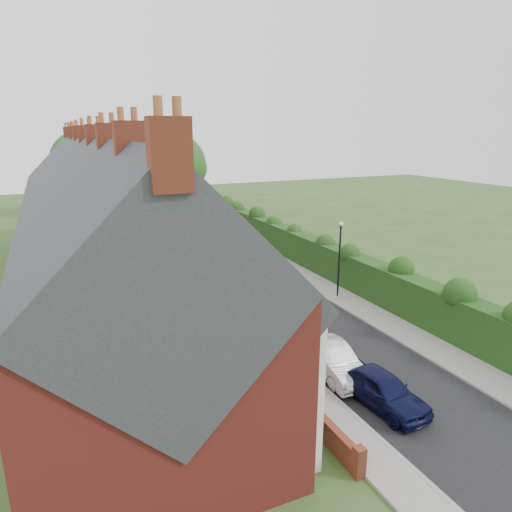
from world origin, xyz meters
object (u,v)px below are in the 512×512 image
(car_grey, at_px, (150,220))
(car_green, at_px, (197,259))
(car_navy, at_px, (382,389))
(car_red, at_px, (182,246))
(car_beige, at_px, (181,234))
(horse_cart, at_px, (218,243))
(horse, at_px, (228,255))
(car_silver_a, at_px, (332,359))
(lamppost, at_px, (340,250))
(car_white, at_px, (215,273))
(car_black, at_px, (150,213))
(car_silver_b, at_px, (273,302))

(car_grey, bearing_deg, car_green, -93.91)
(car_navy, xyz_separation_m, car_grey, (-0.95, 40.11, -0.06))
(car_red, height_order, car_beige, car_red)
(car_grey, distance_m, horse_cart, 16.73)
(car_navy, distance_m, horse, 21.43)
(car_silver_a, distance_m, horse, 18.58)
(lamppost, xyz_separation_m, car_white, (-6.40, 6.23, -2.50))
(horse, bearing_deg, car_silver_a, 62.78)
(car_red, bearing_deg, car_green, -94.68)
(car_grey, xyz_separation_m, car_black, (1.00, 4.72, 0.04))
(car_silver_a, height_order, car_black, car_silver_a)
(car_silver_b, distance_m, car_beige, 20.40)
(car_grey, bearing_deg, lamppost, -81.47)
(car_black, bearing_deg, horse_cart, -91.74)
(car_white, bearing_deg, car_black, 76.22)
(car_green, height_order, car_black, car_black)
(car_beige, height_order, horse_cart, horse_cart)
(horse, bearing_deg, car_silver_b, 63.10)
(car_silver_a, distance_m, car_silver_b, 7.81)
(car_silver_b, distance_m, horse, 10.77)
(car_green, xyz_separation_m, horse, (2.52, -0.43, 0.18))
(car_green, relative_size, horse_cart, 1.22)
(car_red, bearing_deg, car_grey, 85.32)
(lamppost, height_order, car_silver_b, lamppost)
(car_navy, distance_m, car_black, 44.82)
(car_silver_b, bearing_deg, lamppost, -2.85)
(horse, height_order, horse_cart, horse_cart)
(horse, xyz_separation_m, horse_cart, (0.00, 2.21, 0.49))
(car_grey, bearing_deg, car_black, 74.18)
(horse, bearing_deg, horse_cart, -110.84)
(lamppost, distance_m, car_red, 16.77)
(car_silver_a, relative_size, car_white, 0.82)
(car_navy, bearing_deg, horse_cart, 80.22)
(car_white, bearing_deg, car_navy, -98.57)
(car_black, bearing_deg, car_white, -97.92)
(car_white, bearing_deg, car_beige, 73.22)
(car_silver_a, relative_size, car_black, 1.09)
(lamppost, relative_size, car_white, 0.94)
(lamppost, height_order, car_black, lamppost)
(car_red, relative_size, car_grey, 0.98)
(lamppost, bearing_deg, car_black, 99.11)
(car_green, xyz_separation_m, car_grey, (0.00, 18.31, -0.02))
(lamppost, height_order, horse_cart, lamppost)
(car_silver_a, xyz_separation_m, car_beige, (0.76, 28.15, -0.02))
(car_grey, distance_m, horse, 18.91)
(car_beige, bearing_deg, car_red, -115.78)
(car_navy, xyz_separation_m, horse, (1.57, 21.37, 0.14))
(car_navy, relative_size, horse, 2.07)
(car_silver_b, bearing_deg, car_green, 89.15)
(car_navy, relative_size, car_green, 1.05)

